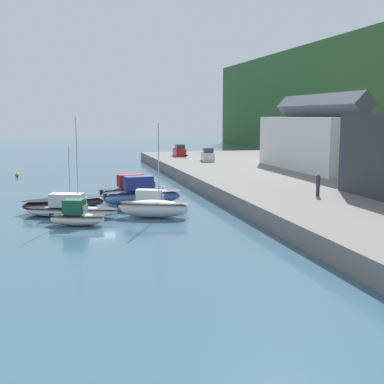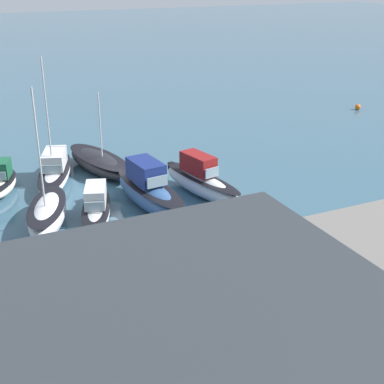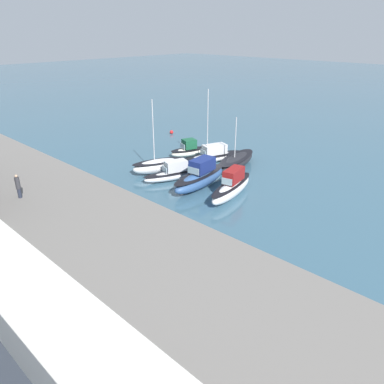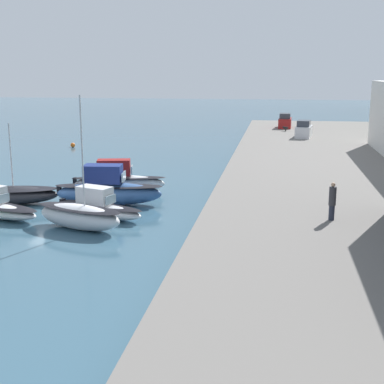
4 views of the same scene
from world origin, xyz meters
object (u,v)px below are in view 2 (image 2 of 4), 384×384
(moored_boat_5, at_px, (55,171))
(mooring_buoy_0, at_px, (358,107))
(moored_boat_2, at_px, (96,209))
(person_on_quay, at_px, (102,352))
(moored_boat_6, at_px, (0,181))
(moored_boat_1, at_px, (149,191))
(moored_boat_4, at_px, (99,162))
(moored_boat_0, at_px, (201,181))
(moored_boat_3, at_px, (48,214))

(moored_boat_5, bearing_deg, mooring_buoy_0, -148.80)
(moored_boat_5, height_order, mooring_buoy_0, moored_boat_5)
(mooring_buoy_0, bearing_deg, moored_boat_5, 11.99)
(moored_boat_2, height_order, person_on_quay, person_on_quay)
(moored_boat_6, height_order, mooring_buoy_0, moored_boat_6)
(moored_boat_2, relative_size, moored_boat_6, 1.40)
(moored_boat_1, xyz_separation_m, moored_boat_4, (1.09, -7.52, -0.39))
(moored_boat_2, relative_size, person_on_quay, 3.27)
(moored_boat_0, xyz_separation_m, moored_boat_1, (3.80, 0.38, 0.10))
(person_on_quay, bearing_deg, moored_boat_4, -105.27)
(moored_boat_2, bearing_deg, moored_boat_3, 13.66)
(moored_boat_1, relative_size, moored_boat_3, 0.98)
(moored_boat_2, bearing_deg, moored_boat_4, -87.83)
(moored_boat_6, relative_size, mooring_buoy_0, 8.37)
(moored_boat_1, bearing_deg, moored_boat_4, -88.00)
(moored_boat_0, xyz_separation_m, moored_boat_6, (11.98, -6.19, -0.26))
(moored_boat_1, distance_m, person_on_quay, 17.05)
(moored_boat_4, height_order, moored_boat_6, moored_boat_4)
(moored_boat_3, relative_size, person_on_quay, 3.88)
(moored_boat_2, height_order, moored_boat_6, moored_boat_6)
(moored_boat_2, height_order, moored_boat_5, moored_boat_5)
(moored_boat_0, xyz_separation_m, mooring_buoy_0, (-25.16, -13.69, -0.72))
(moored_boat_4, bearing_deg, moored_boat_2, 60.27)
(moored_boat_0, relative_size, person_on_quay, 3.62)
(moored_boat_1, relative_size, person_on_quay, 3.81)
(moored_boat_5, bearing_deg, moored_boat_6, 25.41)
(moored_boat_0, xyz_separation_m, moored_boat_5, (8.23, -6.60, -0.26))
(moored_boat_0, distance_m, moored_boat_3, 10.12)
(mooring_buoy_0, bearing_deg, person_on_quay, 39.01)
(moored_boat_1, height_order, moored_boat_5, moored_boat_5)
(moored_boat_5, bearing_deg, moored_boat_4, -151.54)
(moored_boat_1, height_order, moored_boat_3, moored_boat_3)
(moored_boat_2, distance_m, mooring_buoy_0, 35.56)
(moored_boat_0, height_order, moored_boat_6, moored_boat_0)
(moored_boat_3, height_order, moored_boat_4, moored_boat_3)
(moored_boat_0, xyz_separation_m, moored_boat_3, (10.11, 0.53, -0.18))
(moored_boat_2, xyz_separation_m, moored_boat_3, (2.79, -0.27, 0.10))
(moored_boat_6, xyz_separation_m, person_on_quay, (-0.85, 21.90, 1.87))
(moored_boat_1, xyz_separation_m, moored_boat_6, (8.18, -6.57, -0.35))
(moored_boat_4, bearing_deg, moored_boat_5, -3.53)
(moored_boat_0, xyz_separation_m, moored_boat_4, (4.89, -7.14, -0.30))
(moored_boat_1, bearing_deg, person_on_quay, 58.19)
(moored_boat_1, bearing_deg, moored_boat_0, 179.45)
(moored_boat_4, xyz_separation_m, person_on_quay, (6.24, 22.85, 1.91))
(moored_boat_1, relative_size, mooring_buoy_0, 13.66)
(moored_boat_3, xyz_separation_m, moored_boat_4, (-5.21, -7.67, -0.12))
(person_on_quay, bearing_deg, moored_boat_5, -97.40)
(moored_boat_6, distance_m, mooring_buoy_0, 37.89)
(moored_boat_5, bearing_deg, person_on_quay, 101.82)
(mooring_buoy_0, bearing_deg, moored_boat_0, 28.55)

